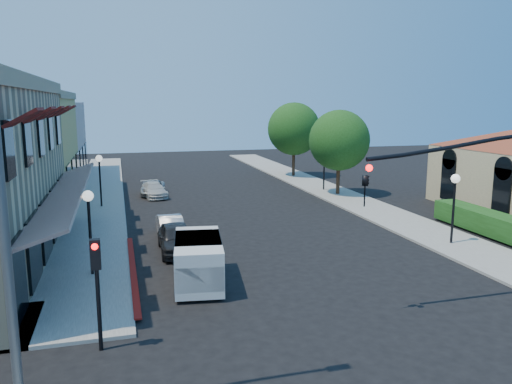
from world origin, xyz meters
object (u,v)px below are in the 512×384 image
object	(u,v)px
street_tree_b	(294,129)
lamppost_right_near	(455,191)
white_van	(198,258)
lamppost_right_far	(324,157)
street_tree_a	(339,140)
parked_car_c	(154,190)
lamppost_left_far	(99,168)
parked_car_d	(153,188)
lamppost_left_near	(89,211)
cobra_streetlight	(20,192)
secondary_signal	(97,274)
parked_car_b	(171,228)
parked_car_a	(176,238)

from	to	relation	value
street_tree_b	lamppost_right_near	distance (m)	24.07
white_van	lamppost_right_near	bearing A→B (deg)	8.87
lamppost_right_far	street_tree_b	bearing A→B (deg)	87.85
street_tree_a	parked_car_c	distance (m)	14.40
street_tree_b	lamppost_right_far	distance (m)	8.21
street_tree_b	lamppost_left_far	xyz separation A→B (m)	(-17.30, -10.00, -1.81)
lamppost_left_far	lamppost_right_near	distance (m)	22.02
lamppost_left_far	parked_car_d	size ratio (longest dim) A/B	0.94
parked_car_c	lamppost_left_near	bearing A→B (deg)	-109.83
cobra_streetlight	white_van	bearing A→B (deg)	59.56
secondary_signal	cobra_streetlight	bearing A→B (deg)	-108.63
secondary_signal	parked_car_b	size ratio (longest dim) A/B	0.94
parked_car_b	parked_car_d	size ratio (longest dim) A/B	0.93
street_tree_a	lamppost_right_near	distance (m)	14.08
cobra_streetlight	parked_car_c	world-z (taller)	cobra_streetlight
lamppost_right_near	parked_car_a	world-z (taller)	lamppost_right_near
lamppost_left_near	parked_car_a	bearing A→B (deg)	34.02
street_tree_a	lamppost_left_near	bearing A→B (deg)	-141.02
lamppost_right_far	secondary_signal	bearing A→B (deg)	-126.14
secondary_signal	parked_car_a	distance (m)	9.78
lamppost_right_near	lamppost_right_far	world-z (taller)	same
street_tree_a	parked_car_b	world-z (taller)	street_tree_a
cobra_streetlight	lamppost_right_far	bearing A→B (deg)	55.83
street_tree_b	parked_car_b	world-z (taller)	street_tree_b
cobra_streetlight	white_van	size ratio (longest dim) A/B	2.18
lamppost_left_near	street_tree_b	bearing A→B (deg)	54.21
lamppost_left_far	street_tree_b	bearing A→B (deg)	30.03
white_van	secondary_signal	bearing A→B (deg)	-127.75
cobra_streetlight	lamppost_right_far	world-z (taller)	cobra_streetlight
parked_car_b	secondary_signal	bearing A→B (deg)	-107.37
parked_car_a	parked_car_d	world-z (taller)	parked_car_a
secondary_signal	parked_car_a	xyz separation A→B (m)	(3.20, 9.09, -1.64)
parked_car_a	parked_car_b	bearing A→B (deg)	90.81
cobra_streetlight	lamppost_left_near	size ratio (longest dim) A/B	2.61
secondary_signal	lamppost_left_far	size ratio (longest dim) A/B	0.93
lamppost_left_near	white_van	xyz separation A→B (m)	(4.04, -2.02, -1.69)
secondary_signal	parked_car_a	bearing A→B (deg)	70.61
white_van	parked_car_b	world-z (taller)	white_van
street_tree_b	parked_car_c	distance (m)	15.81
lamppost_left_far	parked_car_c	size ratio (longest dim) A/B	0.95
white_van	parked_car_c	world-z (taller)	white_van
parked_car_d	cobra_streetlight	bearing A→B (deg)	-92.80
lamppost_left_far	parked_car_d	distance (m)	5.88
lamppost_left_far	lamppost_right_far	size ratio (longest dim) A/B	1.00
lamppost_right_near	parked_car_c	bearing A→B (deg)	128.04
white_van	parked_car_c	distance (m)	19.03
parked_car_a	parked_car_d	distance (m)	15.50
street_tree_b	lamppost_left_near	world-z (taller)	street_tree_b
street_tree_b	lamppost_left_far	distance (m)	20.06
cobra_streetlight	lamppost_right_near	bearing A→B (deg)	29.54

